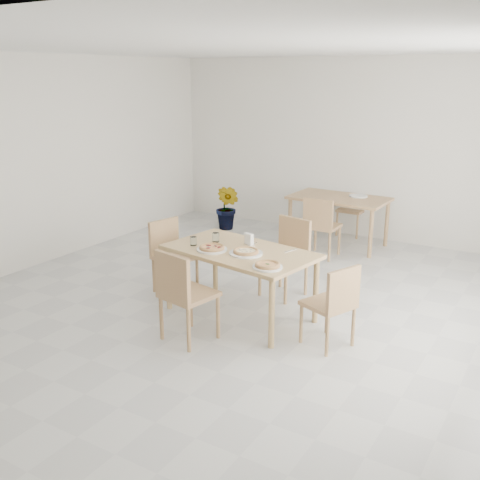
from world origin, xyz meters
The scene contains 21 objects.
main_table centered at (0.27, -0.17, 0.67)m, with size 1.71×1.14×0.75m.
chair_south centered at (0.12, -0.99, 0.54)m, with size 0.54×0.54×0.93m.
chair_north centered at (0.42, 0.68, 0.53)m, with size 0.53×0.53×0.91m.
chair_west centered at (-0.83, 0.03, 0.50)m, with size 0.51×0.51×0.87m.
chair_east centered at (1.42, -0.34, 0.48)m, with size 0.54×0.54×0.83m.
plate_margherita centered at (0.80, -0.52, 0.76)m, with size 0.29×0.29×0.02m, color white.
plate_mushroom centered at (0.40, -0.26, 0.76)m, with size 0.35×0.35×0.02m, color white.
plate_pepperoni centered at (0.03, -0.33, 0.76)m, with size 0.32×0.32×0.02m, color white.
pizza_margherita centered at (0.80, -0.52, 0.78)m, with size 0.32×0.32×0.03m.
pizza_mushroom centered at (0.40, -0.26, 0.78)m, with size 0.34×0.34×0.03m.
pizza_pepperoni centered at (0.03, -0.33, 0.78)m, with size 0.32×0.32×0.03m.
tumbler_a centered at (-0.25, -0.29, 0.80)m, with size 0.07×0.07×0.09m, color white.
tumbler_b centered at (-0.11, -0.05, 0.80)m, with size 0.08×0.08×0.10m, color white.
napkin_holder centered at (0.27, 0.03, 0.81)m, with size 0.13×0.10×0.13m.
fork_a centered at (0.75, 0.08, 0.75)m, with size 0.02×0.19×0.01m, color silver.
fork_b centered at (0.30, 0.06, 0.75)m, with size 0.01×0.17×0.01m, color silver.
second_table centered at (0.19, 2.86, 0.66)m, with size 1.46×0.86×0.75m.
chair_back_s centered at (0.21, 2.13, 0.51)m, with size 0.44×0.44×0.88m.
chair_back_n centered at (0.18, 3.57, 0.48)m, with size 0.43×0.43×0.82m.
plate_empty centered at (0.42, 3.04, 0.76)m, with size 0.28×0.28×0.02m, color white.
potted_plant centered at (-1.72, 2.71, 0.38)m, with size 0.42×0.34×0.77m, color #1E5F1C.
Camera 1 is at (3.22, -5.00, 2.55)m, focal length 42.00 mm.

